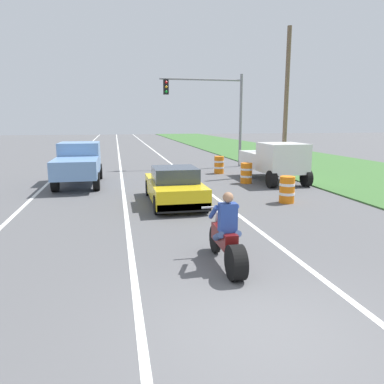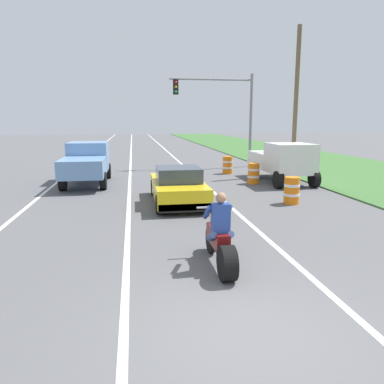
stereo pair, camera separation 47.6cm
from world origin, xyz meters
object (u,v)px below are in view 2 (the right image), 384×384
Objects in this scene: motorcycle_with_rider at (220,241)px; construction_barrel_mid at (254,173)px; traffic_light_mast_near at (225,105)px; construction_barrel_far at (228,165)px; pickup_truck_left_lane_light_blue at (87,161)px; pickup_truck_right_shoulder_white at (282,160)px; sports_car_yellow at (178,186)px; construction_barrel_nearest at (292,190)px.

motorcycle_with_rider reaches higher than construction_barrel_mid.
traffic_light_mast_near reaches higher than construction_barrel_mid.
traffic_light_mast_near is 6.00× the size of construction_barrel_far.
pickup_truck_left_lane_light_blue is at bearing 109.49° from motorcycle_with_rider.
pickup_truck_left_lane_light_blue is at bearing -162.39° from construction_barrel_far.
pickup_truck_right_shoulder_white is at bearing 61.40° from motorcycle_with_rider.
sports_car_yellow is at bearing -145.14° from pickup_truck_right_shoulder_white.
pickup_truck_left_lane_light_blue and pickup_truck_right_shoulder_white have the same top height.
pickup_truck_left_lane_light_blue is 4.80× the size of construction_barrel_mid.
construction_barrel_mid is at bearing 89.72° from construction_barrel_nearest.
pickup_truck_left_lane_light_blue reaches higher than construction_barrel_nearest.
pickup_truck_right_shoulder_white is at bearing -59.50° from construction_barrel_far.
sports_car_yellow is at bearing -117.45° from construction_barrel_far.
pickup_truck_left_lane_light_blue is at bearing 128.27° from sports_car_yellow.
motorcycle_with_rider is 0.46× the size of pickup_truck_left_lane_light_blue.
construction_barrel_far is at bearing 120.50° from pickup_truck_right_shoulder_white.
construction_barrel_mid is 3.60m from construction_barrel_far.
pickup_truck_right_shoulder_white is at bearing 34.86° from sports_car_yellow.
pickup_truck_left_lane_light_blue is 8.12m from construction_barrel_mid.
pickup_truck_left_lane_light_blue reaches higher than construction_barrel_far.
pickup_truck_right_shoulder_white reaches higher than motorcycle_with_rider.
traffic_light_mast_near is at bearing 67.09° from sports_car_yellow.
construction_barrel_nearest is (-1.58, -4.76, -0.60)m from pickup_truck_right_shoulder_white.
motorcycle_with_rider is 0.37× the size of traffic_light_mast_near.
construction_barrel_mid is (-1.56, -0.28, -0.60)m from pickup_truck_right_shoulder_white.
construction_barrel_far is (3.79, 7.29, -0.13)m from sports_car_yellow.
traffic_light_mast_near reaches higher than construction_barrel_far.
pickup_truck_left_lane_light_blue is at bearing 174.76° from pickup_truck_right_shoulder_white.
sports_car_yellow is at bearing -112.91° from traffic_light_mast_near.
construction_barrel_mid is at bearing 41.69° from sports_car_yellow.
construction_barrel_nearest and construction_barrel_mid have the same top height.
traffic_light_mast_near is at bearing 79.19° from construction_barrel_far.
traffic_light_mast_near is 11.66m from construction_barrel_nearest.
pickup_truck_left_lane_light_blue is 4.80× the size of construction_barrel_far.
pickup_truck_right_shoulder_white is 4.80× the size of construction_barrel_nearest.
pickup_truck_right_shoulder_white is 7.13m from traffic_light_mast_near.
motorcycle_with_rider is 6.85m from construction_barrel_nearest.
motorcycle_with_rider is at bearing -118.60° from pickup_truck_right_shoulder_white.
sports_car_yellow is at bearing -51.73° from pickup_truck_left_lane_light_blue.
pickup_truck_right_shoulder_white is 4.80× the size of construction_barrel_mid.
traffic_light_mast_near reaches higher than motorcycle_with_rider.
pickup_truck_right_shoulder_white reaches higher than construction_barrel_nearest.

